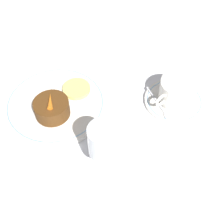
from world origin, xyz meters
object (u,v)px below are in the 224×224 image
(coffee_cup, at_px, (177,91))
(dessert_cake, at_px, (51,108))
(wine_glass, at_px, (104,143))
(dinner_plate, at_px, (56,104))

(coffee_cup, xyz_separation_m, dessert_cake, (0.27, -0.14, -0.01))
(coffee_cup, xyz_separation_m, wine_glass, (0.25, 0.04, 0.04))
(wine_glass, bearing_deg, coffee_cup, -171.28)
(dinner_plate, distance_m, coffee_cup, 0.30)
(coffee_cup, bearing_deg, dinner_plate, -34.12)
(dessert_cake, bearing_deg, wine_glass, 97.22)
(dinner_plate, relative_size, wine_glass, 1.97)
(dinner_plate, xyz_separation_m, dessert_cake, (0.02, 0.02, 0.03))
(dinner_plate, height_order, wine_glass, wine_glass)
(dinner_plate, xyz_separation_m, coffee_cup, (-0.25, 0.17, 0.03))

